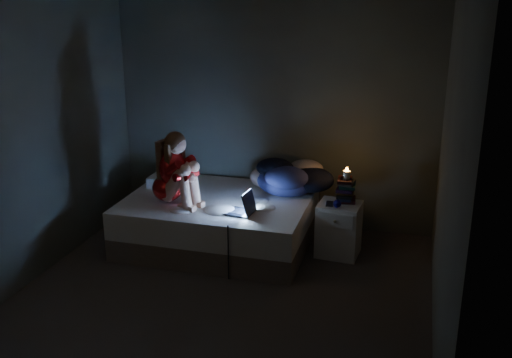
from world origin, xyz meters
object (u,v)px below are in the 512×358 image
at_px(laptop, 235,201).
at_px(nightstand, 339,229).
at_px(bed, 218,221).
at_px(woman, 167,167).
at_px(candle, 347,174).
at_px(phone, 330,204).

distance_m(laptop, nightstand, 1.12).
xyz_separation_m(bed, woman, (-0.44, -0.26, 0.64)).
xyz_separation_m(nightstand, candle, (0.04, 0.08, 0.57)).
bearing_deg(phone, candle, 34.31).
height_order(laptop, candle, candle).
xyz_separation_m(laptop, phone, (0.87, 0.38, -0.08)).
height_order(woman, laptop, woman).
xyz_separation_m(laptop, candle, (1.00, 0.52, 0.20)).
distance_m(candle, phone, 0.34).
bearing_deg(laptop, phone, 29.32).
bearing_deg(laptop, candle, 32.75).
bearing_deg(nightstand, phone, -147.04).
distance_m(laptop, candle, 1.15).
distance_m(woman, laptop, 0.79).
xyz_separation_m(nightstand, phone, (-0.09, -0.05, 0.28)).
distance_m(bed, candle, 1.44).
relative_size(bed, phone, 13.45).
bearing_deg(woman, nightstand, 26.89).
relative_size(bed, woman, 2.47).
distance_m(laptop, phone, 0.95).
bearing_deg(phone, bed, 171.74).
bearing_deg(bed, candle, 7.59).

